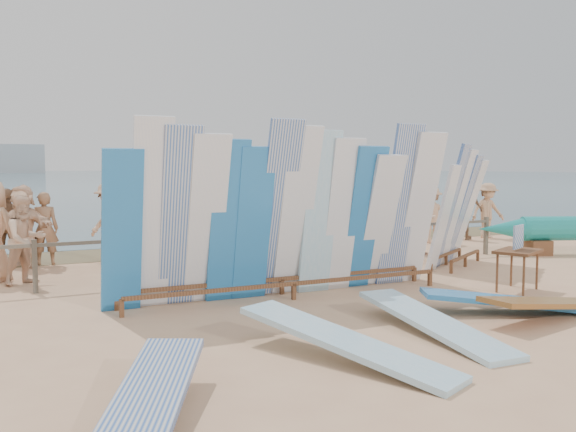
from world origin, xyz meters
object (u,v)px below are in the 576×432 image
beachgoer_11 (23,226)px  beachgoer_1 (44,229)px  beachgoer_3 (110,223)px  beachgoer_6 (316,220)px  flat_board_d (516,312)px  side_surfboard_rack (457,212)px  flat_board_a (345,361)px  beachgoer_7 (271,216)px  beachgoer_extra_0 (488,211)px  beachgoer_extra_1 (8,226)px  beach_chair_left (312,252)px  stroller (343,241)px  beachgoer_2 (25,240)px  flat_board_b (432,334)px  beach_chair_right (258,252)px  main_surfboard_rack (288,218)px  beachgoer_4 (222,221)px  beachgoer_8 (419,219)px  vendor_table (517,269)px  beachgoer_5 (280,215)px  flat_board_c (555,317)px  beachgoer_9 (431,215)px  beachgoer_10 (464,209)px

beachgoer_11 → beachgoer_1: 0.44m
beachgoer_3 → beachgoer_6: beachgoer_3 is taller
beachgoer_11 → beachgoer_6: bearing=31.5°
flat_board_d → beachgoer_1: beachgoer_1 is taller
side_surfboard_rack → flat_board_d: 4.26m
flat_board_a → beachgoer_7: beachgoer_7 is taller
beachgoer_extra_0 → beachgoer_extra_1: bearing=-175.2°
flat_board_d → beach_chair_left: bearing=33.0°
flat_board_a → stroller: size_ratio=2.56×
flat_board_d → beachgoer_2: (-6.22, 5.46, 0.80)m
flat_board_b → beach_chair_right: size_ratio=2.90×
beachgoer_2 → main_surfboard_rack: bearing=-68.4°
beach_chair_left → beachgoer_7: (0.01, 2.13, 0.62)m
stroller → beachgoer_extra_1: beachgoer_extra_1 is taller
beachgoer_4 → beachgoer_8: bearing=-172.5°
vendor_table → stroller: (-0.84, 4.26, 0.05)m
beachgoer_7 → side_surfboard_rack: bearing=-60.1°
stroller → beachgoer_5: beachgoer_5 is taller
flat_board_c → beachgoer_2: size_ratio=1.69×
beach_chair_left → flat_board_a: bearing=-114.2°
flat_board_a → beachgoer_5: size_ratio=1.72×
beach_chair_left → beachgoer_9: (4.66, 1.71, 0.52)m
beachgoer_3 → beachgoer_extra_0: size_ratio=1.10×
beachgoer_3 → beach_chair_left: bearing=33.8°
main_surfboard_rack → flat_board_b: (0.67, -2.75, -1.28)m
vendor_table → beachgoer_7: bearing=81.1°
beachgoer_9 → beachgoer_2: (-10.33, -1.40, 0.02)m
flat_board_d → beachgoer_extra_1: size_ratio=1.66×
flat_board_d → beachgoer_4: (-2.30, 5.96, 0.95)m
beachgoer_3 → beachgoer_9: size_ratio=1.14×
beachgoer_2 → stroller: bearing=-29.9°
beachgoer_extra_1 → stroller: bearing=-173.1°
main_surfboard_rack → side_surfboard_rack: (4.53, 1.14, -0.13)m
stroller → beachgoer_10: 5.36m
flat_board_d → beachgoer_1: size_ratio=1.72×
flat_board_a → beachgoer_2: (-2.83, 6.23, 0.80)m
main_surfboard_rack → flat_board_c: 4.19m
beach_chair_right → beachgoer_2: 4.66m
side_surfboard_rack → beachgoer_11: 9.09m
stroller → main_surfboard_rack: bearing=-153.6°
beachgoer_1 → beachgoer_extra_1: bearing=-34.6°
flat_board_a → beachgoer_5: (3.72, 9.35, 0.78)m
beachgoer_4 → beachgoer_2: beachgoer_4 is taller
flat_board_d → beachgoer_8: (2.36, 5.20, 0.85)m
beachgoer_6 → beachgoer_extra_0: (6.07, 0.57, -0.00)m
flat_board_d → stroller: (0.36, 5.37, 0.42)m
flat_board_b → beachgoer_11: (-4.34, 7.82, 0.87)m
flat_board_a → beachgoer_7: (2.85, 8.05, 0.87)m
beachgoer_5 → beachgoer_extra_0: 6.19m
beachgoer_6 → beachgoer_9: size_ratio=1.04×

